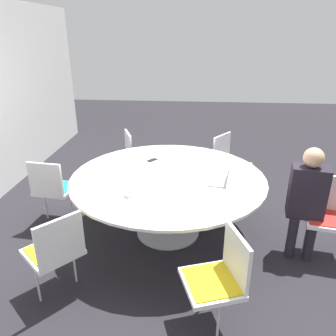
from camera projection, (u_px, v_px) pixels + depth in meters
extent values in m
plane|color=black|center=(168.00, 232.00, 3.98)|extent=(16.00, 16.00, 0.00)
cylinder|color=#B7B7BC|center=(168.00, 231.00, 3.98)|extent=(0.75, 0.75, 0.02)
cylinder|color=#B7B7BC|center=(168.00, 205.00, 3.84)|extent=(0.17, 0.17, 0.69)
cylinder|color=white|center=(168.00, 177.00, 3.70)|extent=(2.19, 2.19, 0.03)
cube|color=white|center=(327.00, 220.00, 3.39)|extent=(0.49, 0.51, 0.04)
cube|color=red|center=(328.00, 218.00, 3.38)|extent=(0.43, 0.45, 0.01)
cube|color=white|center=(328.00, 193.00, 3.48)|extent=(0.10, 0.42, 0.40)
cylinder|color=silver|center=(305.00, 236.00, 3.53)|extent=(0.02, 0.02, 0.43)
cube|color=white|center=(232.00, 165.00, 4.79)|extent=(0.60, 0.60, 0.04)
cube|color=#4C5156|center=(232.00, 163.00, 4.78)|extent=(0.53, 0.53, 0.01)
cube|color=white|center=(222.00, 148.00, 4.82)|extent=(0.35, 0.27, 0.40)
cylinder|color=silver|center=(237.00, 176.00, 5.01)|extent=(0.02, 0.02, 0.43)
cylinder|color=silver|center=(224.00, 183.00, 4.76)|extent=(0.02, 0.02, 0.43)
cube|color=white|center=(142.00, 158.00, 5.06)|extent=(0.56, 0.55, 0.04)
cube|color=teal|center=(141.00, 156.00, 5.05)|extent=(0.50, 0.49, 0.01)
cube|color=white|center=(128.00, 145.00, 4.93)|extent=(0.40, 0.18, 0.40)
cylinder|color=silver|center=(140.00, 167.00, 5.31)|extent=(0.02, 0.02, 0.43)
cylinder|color=silver|center=(145.00, 176.00, 4.99)|extent=(0.02, 0.02, 0.43)
cube|color=white|center=(56.00, 189.00, 4.07)|extent=(0.47, 0.48, 0.04)
cube|color=teal|center=(56.00, 187.00, 4.06)|extent=(0.41, 0.43, 0.01)
cube|color=white|center=(45.00, 179.00, 3.80)|extent=(0.08, 0.42, 0.40)
cylinder|color=silver|center=(46.00, 204.00, 4.19)|extent=(0.02, 0.02, 0.43)
cylinder|color=silver|center=(72.00, 207.00, 4.12)|extent=(0.02, 0.02, 0.43)
cube|color=white|center=(53.00, 252.00, 2.91)|extent=(0.61, 0.61, 0.04)
cube|color=gold|center=(53.00, 249.00, 2.90)|extent=(0.53, 0.53, 0.01)
cube|color=white|center=(60.00, 240.00, 2.69)|extent=(0.33, 0.30, 0.40)
cylinder|color=silver|center=(37.00, 282.00, 2.88)|extent=(0.02, 0.02, 0.43)
cylinder|color=silver|center=(74.00, 264.00, 3.11)|extent=(0.02, 0.02, 0.43)
cube|color=white|center=(211.00, 283.00, 2.54)|extent=(0.55, 0.54, 0.04)
cube|color=gold|center=(211.00, 281.00, 2.53)|extent=(0.48, 0.47, 0.01)
cube|color=white|center=(237.00, 257.00, 2.50)|extent=(0.41, 0.16, 0.40)
cylinder|color=silver|center=(218.00, 324.00, 2.47)|extent=(0.02, 0.02, 0.43)
cylinder|color=silver|center=(202.00, 290.00, 2.79)|extent=(0.02, 0.02, 0.43)
cylinder|color=#231E28|center=(310.00, 240.00, 3.42)|extent=(0.10, 0.10, 0.47)
cylinder|color=#231E28|center=(292.00, 238.00, 3.47)|extent=(0.10, 0.10, 0.47)
cube|color=#231E28|center=(307.00, 192.00, 3.34)|extent=(0.28, 0.39, 0.55)
sphere|color=tan|center=(314.00, 158.00, 3.19)|extent=(0.20, 0.20, 0.20)
cube|color=#99999E|center=(219.00, 181.00, 3.55)|extent=(0.34, 0.26, 0.02)
cube|color=#99999E|center=(228.00, 173.00, 3.49)|extent=(0.31, 0.11, 0.20)
cube|color=black|center=(228.00, 173.00, 3.49)|extent=(0.28, 0.09, 0.17)
cylinder|color=white|center=(129.00, 192.00, 3.24)|extent=(0.09, 0.09, 0.08)
cube|color=black|center=(152.00, 160.00, 4.15)|extent=(0.15, 0.14, 0.01)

